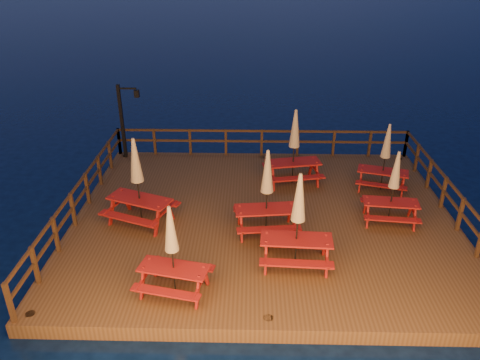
{
  "coord_description": "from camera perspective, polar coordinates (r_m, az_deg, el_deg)",
  "views": [
    {
      "loc": [
        -0.46,
        -12.88,
        8.14
      ],
      "look_at": [
        -0.78,
        0.6,
        1.36
      ],
      "focal_mm": 35.0,
      "sensor_mm": 36.0,
      "label": 1
    }
  ],
  "objects": [
    {
      "name": "picnic_table_1",
      "position": [
        13.55,
        3.3,
        -1.34
      ],
      "size": [
        2.02,
        1.73,
        2.66
      ],
      "rotation": [
        0.0,
        0.0,
        0.11
      ],
      "color": "maroon",
      "rests_on": "deck"
    },
    {
      "name": "deck",
      "position": [
        15.14,
        2.92,
        -4.99
      ],
      "size": [
        12.0,
        10.0,
        0.4
      ],
      "primitive_type": "cube",
      "color": "#4E3219",
      "rests_on": "ground"
    },
    {
      "name": "picnic_table_0",
      "position": [
        16.8,
        17.29,
        2.76
      ],
      "size": [
        2.03,
        1.82,
        2.44
      ],
      "rotation": [
        0.0,
        0.0,
        -0.28
      ],
      "color": "maroon",
      "rests_on": "deck"
    },
    {
      "name": "picnic_table_6",
      "position": [
        14.31,
        -12.4,
        -0.04
      ],
      "size": [
        2.41,
        2.22,
        2.8
      ],
      "rotation": [
        0.0,
        0.0,
        -0.38
      ],
      "color": "maroon",
      "rests_on": "deck"
    },
    {
      "name": "railing",
      "position": [
        16.24,
        2.86,
        1.21
      ],
      "size": [
        11.8,
        9.75,
        1.1
      ],
      "color": "#342210",
      "rests_on": "deck"
    },
    {
      "name": "picnic_table_4",
      "position": [
        14.83,
        18.21,
        -0.75
      ],
      "size": [
        1.81,
        1.54,
        2.39
      ],
      "rotation": [
        0.0,
        0.0,
        -0.11
      ],
      "color": "maroon",
      "rests_on": "deck"
    },
    {
      "name": "lamp_post",
      "position": [
        19.06,
        -13.82,
        7.74
      ],
      "size": [
        0.85,
        0.18,
        3.0
      ],
      "color": "black",
      "rests_on": "deck"
    },
    {
      "name": "picnic_table_5",
      "position": [
        11.37,
        -8.28,
        -8.36
      ],
      "size": [
        1.97,
        1.74,
        2.44
      ],
      "rotation": [
        0.0,
        0.0,
        -0.22
      ],
      "color": "maroon",
      "rests_on": "deck"
    },
    {
      "name": "deck_piles",
      "position": [
        15.41,
        2.88,
        -6.58
      ],
      "size": [
        11.44,
        9.44,
        1.4
      ],
      "color": "#342210",
      "rests_on": "ground"
    },
    {
      "name": "picnic_table_3",
      "position": [
        16.57,
        6.61,
        4.15
      ],
      "size": [
        2.2,
        1.93,
        2.77
      ],
      "rotation": [
        0.0,
        0.0,
        0.19
      ],
      "color": "maroon",
      "rests_on": "deck"
    },
    {
      "name": "ground",
      "position": [
        15.24,
        2.9,
        -5.63
      ],
      "size": [
        500.0,
        500.0,
        0.0
      ],
      "primitive_type": "plane",
      "color": "black",
      "rests_on": "ground"
    },
    {
      "name": "picnic_table_2",
      "position": [
        12.21,
        7.06,
        -4.77
      ],
      "size": [
        1.99,
        1.67,
        2.72
      ],
      "rotation": [
        0.0,
        0.0,
        -0.06
      ],
      "color": "maroon",
      "rests_on": "deck"
    }
  ]
}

